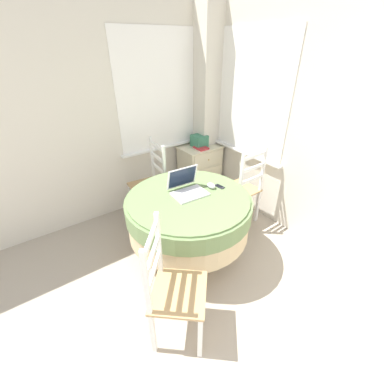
{
  "coord_description": "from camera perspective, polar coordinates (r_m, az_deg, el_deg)",
  "views": [
    {
      "loc": [
        -0.24,
        0.31,
        2.04
      ],
      "look_at": [
        1.12,
        2.2,
        0.66
      ],
      "focal_mm": 24.0,
      "sensor_mm": 36.0,
      "label": 1
    }
  ],
  "objects": [
    {
      "name": "cell_phone",
      "position": [
        2.67,
        6.13,
        1.25
      ],
      "size": [
        0.06,
        0.12,
        0.01
      ],
      "color": "#2D2D33",
      "rests_on": "round_dining_table"
    },
    {
      "name": "dining_chair_near_back_window",
      "position": [
        3.3,
        -9.23,
        1.77
      ],
      "size": [
        0.43,
        0.45,
        1.02
      ],
      "color": "tan",
      "rests_on": "ground_plane"
    },
    {
      "name": "dining_chair_camera_near",
      "position": [
        2.0,
        -4.32,
        -20.81
      ],
      "size": [
        0.57,
        0.58,
        1.02
      ],
      "color": "tan",
      "rests_on": "ground_plane"
    },
    {
      "name": "round_dining_table",
      "position": [
        2.59,
        -0.75,
        -4.41
      ],
      "size": [
        1.25,
        1.25,
        0.74
      ],
      "color": "#4C3D2D",
      "rests_on": "ground_plane"
    },
    {
      "name": "book_on_cabinet",
      "position": [
        3.67,
        2.04,
        9.79
      ],
      "size": [
        0.15,
        0.19,
        0.02
      ],
      "color": "#BC3338",
      "rests_on": "corner_cabinet"
    },
    {
      "name": "dining_chair_near_right_window",
      "position": [
        3.2,
        11.07,
        0.61
      ],
      "size": [
        0.43,
        0.4,
        1.02
      ],
      "color": "tan",
      "rests_on": "ground_plane"
    },
    {
      "name": "corner_cabinet",
      "position": [
        3.9,
        1.73,
        5.03
      ],
      "size": [
        0.58,
        0.42,
        0.73
      ],
      "color": "beige",
      "rests_on": "ground_plane"
    },
    {
      "name": "storage_box",
      "position": [
        3.74,
        1.64,
        11.32
      ],
      "size": [
        0.19,
        0.2,
        0.16
      ],
      "color": "#387A5B",
      "rests_on": "corner_cabinet"
    },
    {
      "name": "laptop",
      "position": [
        2.54,
        -1.09,
        0.93
      ],
      "size": [
        0.34,
        0.32,
        0.24
      ],
      "color": "white",
      "rests_on": "round_dining_table"
    },
    {
      "name": "computer_mouse",
      "position": [
        2.64,
        4.28,
        1.42
      ],
      "size": [
        0.07,
        0.1,
        0.05
      ],
      "color": "silver",
      "rests_on": "round_dining_table"
    },
    {
      "name": "corner_room_shell",
      "position": [
        2.53,
        4.93,
        12.88
      ],
      "size": [
        4.49,
        5.19,
        2.55
      ],
      "color": "beige",
      "rests_on": "ground_plane"
    }
  ]
}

